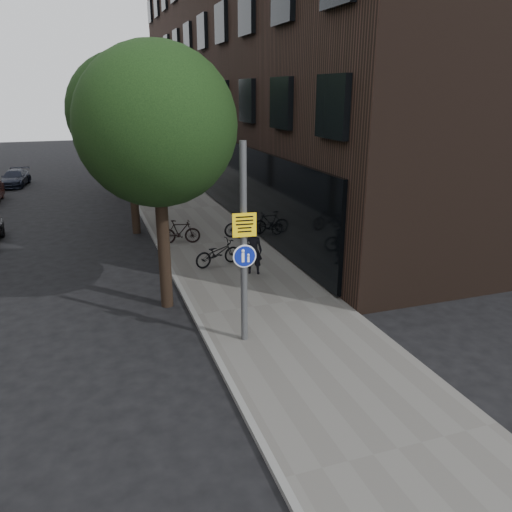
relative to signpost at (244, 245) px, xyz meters
name	(u,v)px	position (x,y,z in m)	size (l,w,h in m)	color
ground	(307,364)	(1.10, -1.49, -2.65)	(120.00, 120.00, 0.00)	black
sidewalk	(214,244)	(1.35, 8.51, -2.59)	(4.50, 60.00, 0.12)	#5B5955
curb_edge	(160,249)	(-0.90, 8.51, -2.59)	(0.15, 60.00, 0.13)	slate
building_right_dark_brick	(290,43)	(9.60, 20.51, 6.35)	(12.00, 40.00, 18.00)	black
street_tree_near	(159,132)	(-1.43, 3.15, 2.46)	(4.40, 4.40, 7.50)	black
street_tree_mid	(129,117)	(-1.43, 11.65, 2.46)	(5.00, 5.00, 7.80)	black
street_tree_far	(115,109)	(-1.43, 20.65, 2.46)	(5.00, 5.00, 7.80)	black
signpost	(244,245)	(0.00, 0.00, 0.00)	(0.58, 0.17, 5.01)	#595B5E
pedestrian	(253,251)	(1.76, 4.50, -1.70)	(0.60, 0.40, 1.66)	black
parked_bike_facade_near	(251,228)	(3.10, 8.73, -2.12)	(0.55, 1.57, 0.83)	black
parked_bike_facade_far	(243,225)	(2.79, 9.04, -2.02)	(0.48, 1.68, 1.01)	black
parked_bike_curb_near	(218,253)	(0.80, 5.72, -2.06)	(0.63, 1.80, 0.94)	black
parked_bike_curb_far	(180,232)	(0.02, 8.88, -2.03)	(0.47, 1.66, 1.00)	black
parked_car_far	(15,178)	(-7.98, 26.02, -2.12)	(1.49, 3.66, 1.06)	black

